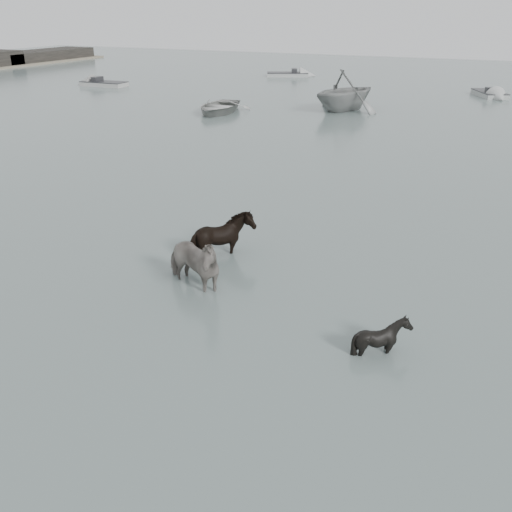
% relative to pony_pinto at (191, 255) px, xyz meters
% --- Properties ---
extents(ground, '(140.00, 140.00, 0.00)m').
position_rel_pony_pinto_xyz_m(ground, '(2.04, 0.09, -0.88)').
color(ground, slate).
rests_on(ground, ground).
extents(pony_pinto, '(2.26, 1.55, 1.75)m').
position_rel_pony_pinto_xyz_m(pony_pinto, '(0.00, 0.00, 0.00)').
color(pony_pinto, black).
rests_on(pony_pinto, ground).
extents(pony_dark, '(1.57, 1.77, 1.60)m').
position_rel_pony_pinto_xyz_m(pony_dark, '(-0.19, 1.93, -0.07)').
color(pony_dark, black).
rests_on(pony_dark, ground).
extents(pony_black, '(1.10, 1.01, 1.10)m').
position_rel_pony_pinto_xyz_m(pony_black, '(4.90, -0.88, -0.32)').
color(pony_black, black).
rests_on(pony_black, ground).
extents(rowboat_lead, '(3.90, 5.07, 0.97)m').
position_rel_pony_pinto_xyz_m(rowboat_lead, '(-11.23, 22.27, -0.39)').
color(rowboat_lead, '#A2A29D').
rests_on(rowboat_lead, ground).
extents(rowboat_trail, '(6.30, 6.65, 2.76)m').
position_rel_pony_pinto_xyz_m(rowboat_trail, '(-4.06, 26.44, 0.50)').
color(rowboat_trail, gray).
rests_on(rowboat_trail, ground).
extents(skiff_outer, '(5.58, 1.79, 0.75)m').
position_rel_pony_pinto_xyz_m(skiff_outer, '(-26.34, 29.73, -0.50)').
color(skiff_outer, '#A3A29E').
rests_on(skiff_outer, ground).
extents(skiff_mid, '(3.58, 5.22, 0.75)m').
position_rel_pony_pinto_xyz_m(skiff_mid, '(4.16, 37.18, -0.50)').
color(skiff_mid, '#9EA19E').
rests_on(skiff_mid, ground).
extents(skiff_far, '(5.65, 3.68, 0.75)m').
position_rel_pony_pinto_xyz_m(skiff_far, '(-14.68, 42.87, -0.50)').
color(skiff_far, '#9FA19F').
rests_on(skiff_far, ground).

